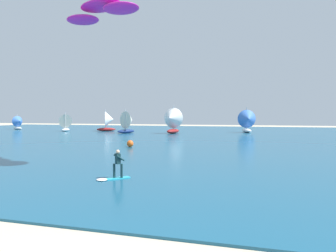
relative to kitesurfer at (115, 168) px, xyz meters
The scene contains 10 objects.
ocean 37.91m from the kitesurfer, 84.52° to the left, with size 160.00×90.00×0.10m, color navy.
kitesurfer is the anchor object (origin of this frame).
kite 12.29m from the kitesurfer, 124.75° to the left, with size 7.39×4.74×1.07m.
sailboat_far_left 42.81m from the kitesurfer, 100.55° to the left, with size 4.27×4.96×5.66m.
sailboat_mid_left 49.25m from the kitesurfer, 82.48° to the left, with size 4.13×4.71×5.30m.
sailboat_outermost 52.64m from the kitesurfer, 116.87° to the left, with size 4.42×3.95×4.95m.
sailboat_far_right 68.25m from the kitesurfer, 135.71° to the left, with size 3.39×2.99×3.80m.
sailboat_trailing 55.08m from the kitesurfer, 126.64° to the left, with size 3.27×3.75×4.23m.
sailboat_mid_right 44.43m from the kitesurfer, 111.96° to the left, with size 3.91×4.39×4.90m.
marker_buoy 17.58m from the kitesurfer, 109.79° to the left, with size 0.77×0.77×0.77m, color #E55919.
Camera 1 is at (4.03, -4.37, 3.78)m, focal length 32.88 mm.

